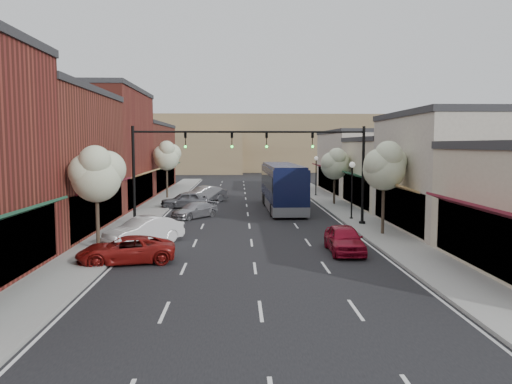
{
  "coord_description": "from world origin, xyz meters",
  "views": [
    {
      "loc": [
        -0.74,
        -26.68,
        5.71
      ],
      "look_at": [
        0.55,
        10.28,
        2.2
      ],
      "focal_mm": 35.0,
      "sensor_mm": 36.0,
      "label": 1
    }
  ],
  "objects": [
    {
      "name": "parked_car_a",
      "position": [
        -6.2,
        -2.79,
        0.65
      ],
      "size": [
        5.01,
        3.08,
        1.3
      ],
      "primitive_type": "imported",
      "rotation": [
        0.0,
        0.0,
        -1.36
      ],
      "color": "maroon",
      "rests_on": "ground"
    },
    {
      "name": "bldg_right_far",
      "position": [
        13.71,
        32.0,
        3.66
      ],
      "size": [
        9.14,
        16.1,
        7.4
      ],
      "color": "#BDB3A2",
      "rests_on": "ground"
    },
    {
      "name": "red_hatchback",
      "position": [
        4.84,
        -0.83,
        0.73
      ],
      "size": [
        1.79,
        4.32,
        1.46
      ],
      "primitive_type": "imported",
      "rotation": [
        0.0,
        0.0,
        -0.01
      ],
      "color": "maroon",
      "rests_on": "ground"
    },
    {
      "name": "bldg_left_far",
      "position": [
        -14.22,
        36.0,
        4.16
      ],
      "size": [
        10.14,
        18.1,
        8.4
      ],
      "color": "maroon",
      "rests_on": "ground"
    },
    {
      "name": "bldg_right_midnear",
      "position": [
        13.72,
        6.0,
        3.91
      ],
      "size": [
        9.14,
        12.1,
        7.9
      ],
      "color": "#BDB3A2",
      "rests_on": "ground"
    },
    {
      "name": "hill_far",
      "position": [
        0.0,
        90.0,
        6.0
      ],
      "size": [
        120.0,
        30.0,
        12.0
      ],
      "primitive_type": "cube",
      "color": "#7A6647",
      "rests_on": "ground"
    },
    {
      "name": "bldg_left_midnear",
      "position": [
        -14.23,
        6.0,
        4.66
      ],
      "size": [
        10.14,
        14.1,
        9.4
      ],
      "color": "maroon",
      "rests_on": "ground"
    },
    {
      "name": "parked_car_e",
      "position": [
        -4.2,
        22.84,
        0.79
      ],
      "size": [
        4.79,
        4.3,
        1.58
      ],
      "primitive_type": "imported",
      "rotation": [
        0.0,
        0.0,
        -0.9
      ],
      "color": "#A5A6AB",
      "rests_on": "ground"
    },
    {
      "name": "hill_near",
      "position": [
        -25.0,
        78.0,
        4.0
      ],
      "size": [
        50.0,
        20.0,
        8.0
      ],
      "primitive_type": "cube",
      "color": "#7A6647",
      "rests_on": "ground"
    },
    {
      "name": "tree_left_near",
      "position": [
        -8.25,
        -0.06,
        4.22
      ],
      "size": [
        2.85,
        2.65,
        5.69
      ],
      "color": "#47382B",
      "rests_on": "ground"
    },
    {
      "name": "lamp_post_far",
      "position": [
        7.8,
        28.0,
        3.01
      ],
      "size": [
        0.44,
        0.44,
        4.44
      ],
      "color": "black",
      "rests_on": "ground"
    },
    {
      "name": "bldg_right_midfar",
      "position": [
        13.7,
        18.0,
        3.17
      ],
      "size": [
        9.14,
        12.1,
        6.4
      ],
      "color": "beige",
      "rests_on": "ground"
    },
    {
      "name": "sidewalk_left",
      "position": [
        -8.4,
        18.5,
        0.07
      ],
      "size": [
        2.8,
        73.0,
        0.15
      ],
      "primitive_type": "cube",
      "color": "gray",
      "rests_on": "ground"
    },
    {
      "name": "sidewalk_right",
      "position": [
        8.4,
        18.5,
        0.07
      ],
      "size": [
        2.8,
        73.0,
        0.15
      ],
      "primitive_type": "cube",
      "color": "gray",
      "rests_on": "ground"
    },
    {
      "name": "coach_bus",
      "position": [
        3.12,
        17.04,
        2.07
      ],
      "size": [
        3.13,
        13.1,
        3.98
      ],
      "rotation": [
        0.0,
        0.0,
        0.02
      ],
      "color": "black",
      "rests_on": "ground"
    },
    {
      "name": "parked_car_d",
      "position": [
        -5.66,
        18.34,
        0.72
      ],
      "size": [
        4.53,
        2.67,
        1.45
      ],
      "primitive_type": "imported",
      "rotation": [
        0.0,
        0.0,
        -1.33
      ],
      "color": "#57585E",
      "rests_on": "ground"
    },
    {
      "name": "tree_right_near",
      "position": [
        8.35,
        3.94,
        4.45
      ],
      "size": [
        2.85,
        2.65,
        5.95
      ],
      "color": "#47382B",
      "rests_on": "ground"
    },
    {
      "name": "signal_mast_right",
      "position": [
        5.62,
        8.0,
        4.62
      ],
      "size": [
        8.22,
        0.46,
        7.0
      ],
      "color": "black",
      "rests_on": "ground"
    },
    {
      "name": "lamp_post_near",
      "position": [
        7.8,
        10.5,
        3.01
      ],
      "size": [
        0.44,
        0.44,
        4.44
      ],
      "color": "black",
      "rests_on": "ground"
    },
    {
      "name": "signal_mast_left",
      "position": [
        -5.62,
        8.0,
        4.62
      ],
      "size": [
        8.22,
        0.46,
        7.0
      ],
      "color": "black",
      "rests_on": "ground"
    },
    {
      "name": "parked_car_b",
      "position": [
        -6.2,
        1.84,
        0.78
      ],
      "size": [
        4.45,
        4.6,
        1.56
      ],
      "primitive_type": "imported",
      "rotation": [
        0.0,
        0.0,
        -0.75
      ],
      "color": "silver",
      "rests_on": "ground"
    },
    {
      "name": "tree_right_far",
      "position": [
        8.35,
        19.94,
        3.99
      ],
      "size": [
        2.85,
        2.65,
        5.43
      ],
      "color": "#47382B",
      "rests_on": "ground"
    },
    {
      "name": "curb_left",
      "position": [
        -7.0,
        18.5,
        0.07
      ],
      "size": [
        0.25,
        73.0,
        0.17
      ],
      "primitive_type": "cube",
      "color": "gray",
      "rests_on": "ground"
    },
    {
      "name": "bldg_left_midfar",
      "position": [
        -14.24,
        20.0,
        5.4
      ],
      "size": [
        10.14,
        14.1,
        10.9
      ],
      "color": "maroon",
      "rests_on": "ground"
    },
    {
      "name": "ground",
      "position": [
        0.0,
        0.0,
        0.0
      ],
      "size": [
        160.0,
        160.0,
        0.0
      ],
      "primitive_type": "plane",
      "color": "black",
      "rests_on": "ground"
    },
    {
      "name": "curb_right",
      "position": [
        7.0,
        18.5,
        0.07
      ],
      "size": [
        0.25,
        73.0,
        0.17
      ],
      "primitive_type": "cube",
      "color": "gray",
      "rests_on": "ground"
    },
    {
      "name": "parked_car_c",
      "position": [
        -4.2,
        12.13,
        0.6
      ],
      "size": [
        4.03,
        4.23,
        1.21
      ],
      "primitive_type": "imported",
      "rotation": [
        0.0,
        0.0,
        -0.73
      ],
      "color": "#99999E",
      "rests_on": "ground"
    },
    {
      "name": "tree_left_far",
      "position": [
        -8.25,
        25.94,
        4.6
      ],
      "size": [
        2.85,
        2.65,
        6.13
      ],
      "color": "#47382B",
      "rests_on": "ground"
    }
  ]
}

